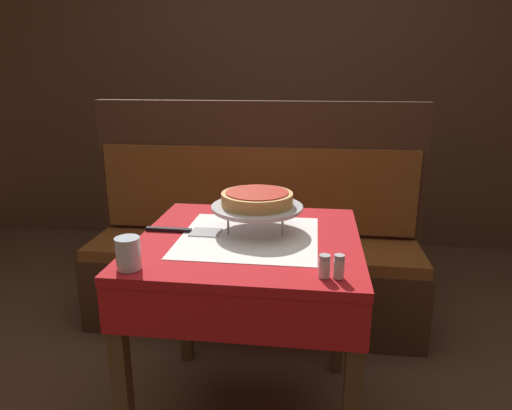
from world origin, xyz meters
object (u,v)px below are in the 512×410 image
Objects in this scene: dining_table_rear at (281,177)px; water_glass_near at (128,253)px; pizza_server at (187,231)px; pepper_shaker at (339,267)px; deep_dish_pizza at (257,199)px; dining_table_front at (249,266)px; napkin_holder at (252,198)px; condiment_caddy at (293,153)px; pizza_pan_stand at (257,208)px; booth_bench at (254,261)px; salt_shaker at (324,266)px.

water_glass_near is at bearing -99.75° from dining_table_rear.
pepper_shaker is (0.53, -0.32, 0.03)m from pizza_server.
dining_table_rear is at bearing 90.62° from deep_dish_pizza.
dining_table_front is 0.90× the size of dining_table_rear.
dining_table_front is at bearing 134.42° from pepper_shaker.
pizza_server is 0.38m from napkin_holder.
deep_dish_pizza is 0.93× the size of pizza_server.
pizza_server is at bearing 148.72° from pepper_shaker.
condiment_caddy is at bearing 78.68° from water_glass_near.
pizza_pan_stand is 3.45× the size of water_glass_near.
water_glass_near is 0.61m from pepper_shaker.
pizza_server reaches higher than dining_table_front.
booth_bench is at bearing 98.70° from pizza_pan_stand.
pepper_shaker is (0.04, 0.00, 0.00)m from salt_shaker.
dining_table_rear is 3.31× the size of deep_dish_pizza.
water_glass_near is at bearing -178.58° from salt_shaker.
pepper_shaker is at bearing -31.28° from pizza_server.
deep_dish_pizza reaches higher than napkin_holder.
condiment_caddy is (0.07, 1.61, 0.14)m from dining_table_front.
dining_table_rear is at bearing 99.19° from pepper_shaker.
pepper_shaker is (0.28, -0.38, -0.05)m from pizza_pan_stand.
deep_dish_pizza is at bearing 75.16° from dining_table_front.
pizza_server is at bearing -167.78° from deep_dish_pizza.
booth_bench is 0.86m from pizza_pan_stand.
dining_table_rear is 0.19m from condiment_caddy.
pepper_shaker is at bearing -70.11° from booth_bench.
pizza_pan_stand is at bearing 122.41° from salt_shaker.
booth_bench is 5.30× the size of pizza_pan_stand.
pizza_server is 2.88× the size of water_glass_near.
pepper_shaker reaches higher than dining_table_front.
dining_table_rear is 5.92× the size of condiment_caddy.
pizza_pan_stand is 0.51m from water_glass_near.
pizza_pan_stand is 4.81× the size of pepper_shaker.
deep_dish_pizza is 2.59× the size of napkin_holder.
condiment_caddy is (0.39, 1.93, -0.02)m from water_glass_near.
napkin_holder is (0.05, -0.41, 0.46)m from booth_bench.
dining_table_front is 11.21× the size of pepper_shaker.
pizza_pan_stand is 1.29× the size of deep_dish_pizza.
dining_table_front is at bearing -83.53° from booth_bench.
booth_bench is (-0.09, 0.76, -0.31)m from dining_table_front.
condiment_caddy reaches higher than water_glass_near.
pepper_shaker is at bearing -62.72° from napkin_holder.
water_glass_near reaches higher than salt_shaker.
dining_table_rear is at bearing 90.62° from pizza_pan_stand.
pizza_pan_stand is at bearing -81.30° from booth_bench.
deep_dish_pizza is 2.69× the size of water_glass_near.
condiment_caddy reaches higher than pepper_shaker.
pizza_pan_stand is 4.98× the size of salt_shaker.
deep_dish_pizza is at bearing -81.30° from booth_bench.
dining_table_rear is at bearing -127.55° from condiment_caddy.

